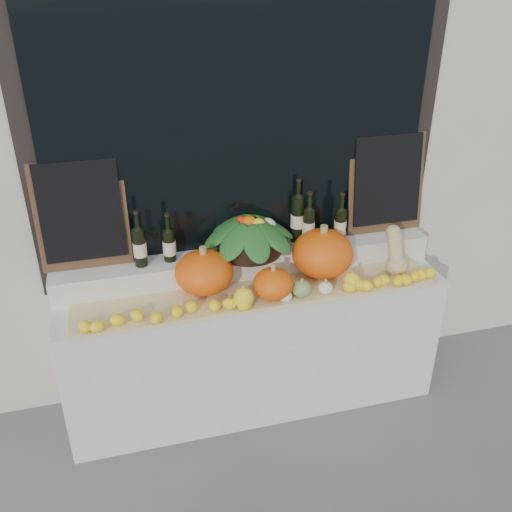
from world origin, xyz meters
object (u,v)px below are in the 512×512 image
at_px(pumpkin_left, 204,272).
at_px(butternut_squash, 396,253).
at_px(pumpkin_right, 322,253).
at_px(wine_bottle_tall, 297,218).
at_px(produce_bowl, 249,234).

distance_m(pumpkin_left, butternut_squash, 1.16).
height_order(pumpkin_right, wine_bottle_tall, wine_bottle_tall).
bearing_deg(pumpkin_right, wine_bottle_tall, 112.45).
relative_size(pumpkin_left, wine_bottle_tall, 0.82).
distance_m(pumpkin_right, wine_bottle_tall, 0.27).
xyz_separation_m(pumpkin_right, butternut_squash, (0.44, -0.08, -0.02)).
bearing_deg(butternut_squash, pumpkin_left, 175.97).
bearing_deg(pumpkin_right, butternut_squash, -10.86).
relative_size(butternut_squash, produce_bowl, 0.48).
xyz_separation_m(pumpkin_left, produce_bowl, (0.31, 0.16, 0.13)).
height_order(produce_bowl, wine_bottle_tall, wine_bottle_tall).
bearing_deg(wine_bottle_tall, butternut_squash, -29.69).
bearing_deg(butternut_squash, pumpkin_right, 169.14).
distance_m(pumpkin_right, butternut_squash, 0.45).
xyz_separation_m(pumpkin_left, pumpkin_right, (0.72, 0.00, 0.02)).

